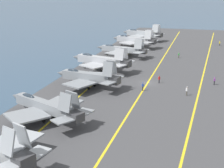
{
  "coord_description": "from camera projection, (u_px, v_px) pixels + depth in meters",
  "views": [
    {
      "loc": [
        -73.38,
        -11.83,
        22.01
      ],
      "look_at": [
        -11.2,
        5.25,
        2.9
      ],
      "focal_mm": 55.0,
      "sensor_mm": 36.0,
      "label": 1
    }
  ],
  "objects": [
    {
      "name": "crew_white_vest",
      "position": [
        187.0,
        91.0,
        68.01
      ],
      "size": [
        0.46,
        0.45,
        1.85
      ],
      "color": "#4C473D",
      "rests_on": "carrier_deck"
    },
    {
      "name": "parked_jet_eighth",
      "position": [
        143.0,
        33.0,
        132.79
      ],
      "size": [
        12.18,
        17.16,
        6.49
      ],
      "color": "#9EA3A8",
      "rests_on": "carrier_deck"
    },
    {
      "name": "parked_jet_fifth",
      "position": [
        101.0,
        60.0,
        86.73
      ],
      "size": [
        12.63,
        17.25,
        6.49
      ],
      "color": "#A8AAAF",
      "rests_on": "carrier_deck"
    },
    {
      "name": "crew_purple_vest",
      "position": [
        214.0,
        81.0,
        75.14
      ],
      "size": [
        0.44,
        0.37,
        1.74
      ],
      "color": "#232328",
      "rests_on": "carrier_deck"
    },
    {
      "name": "crew_green_vest",
      "position": [
        179.0,
        55.0,
        101.93
      ],
      "size": [
        0.3,
        0.41,
        1.69
      ],
      "color": "#4C473D",
      "rests_on": "carrier_deck"
    },
    {
      "name": "deck_stripe_edge_line",
      "position": [
        99.0,
        79.0,
        79.9
      ],
      "size": [
        174.22,
        1.06,
        0.01
      ],
      "primitive_type": "cube",
      "rotation": [
        0.0,
        0.0,
        -0.0
      ],
      "color": "yellow",
      "rests_on": "carrier_deck"
    },
    {
      "name": "crew_blue_vest",
      "position": [
        143.0,
        86.0,
        71.07
      ],
      "size": [
        0.46,
        0.44,
        1.79
      ],
      "color": "#383328",
      "rests_on": "carrier_deck"
    },
    {
      "name": "parked_jet_seventh",
      "position": [
        134.0,
        40.0,
        118.57
      ],
      "size": [
        12.06,
        16.95,
        6.39
      ],
      "color": "#A8AAAF",
      "rests_on": "carrier_deck"
    },
    {
      "name": "parked_jet_sixth",
      "position": [
        122.0,
        49.0,
        103.31
      ],
      "size": [
        12.77,
        16.6,
        5.9
      ],
      "color": "#93999E",
      "rests_on": "carrier_deck"
    },
    {
      "name": "crew_red_vest",
      "position": [
        159.0,
        79.0,
        76.54
      ],
      "size": [
        0.46,
        0.44,
        1.73
      ],
      "color": "#232328",
      "rests_on": "carrier_deck"
    },
    {
      "name": "carrier_deck",
      "position": [
        148.0,
        84.0,
        77.05
      ],
      "size": [
        193.58,
        41.74,
        0.4
      ],
      "primitive_type": "cube",
      "color": "#424244",
      "rests_on": "ground"
    },
    {
      "name": "parked_jet_fourth",
      "position": [
        88.0,
        77.0,
        72.73
      ],
      "size": [
        13.32,
        15.26,
        6.35
      ],
      "color": "gray",
      "rests_on": "carrier_deck"
    },
    {
      "name": "parked_jet_third",
      "position": [
        45.0,
        106.0,
        55.77
      ],
      "size": [
        13.86,
        17.03,
        5.86
      ],
      "color": "gray",
      "rests_on": "carrier_deck"
    },
    {
      "name": "deck_stripe_centerline",
      "position": [
        148.0,
        83.0,
        76.99
      ],
      "size": [
        174.22,
        0.36,
        0.01
      ],
      "primitive_type": "cube",
      "color": "yellow",
      "rests_on": "carrier_deck"
    },
    {
      "name": "crew_yellow_vest",
      "position": [
        220.0,
        43.0,
        121.9
      ],
      "size": [
        0.31,
        0.41,
        1.74
      ],
      "color": "#383328",
      "rests_on": "carrier_deck"
    },
    {
      "name": "ground_plane",
      "position": [
        148.0,
        84.0,
        77.1
      ],
      "size": [
        2000.0,
        2000.0,
        0.0
      ],
      "primitive_type": "plane",
      "color": "#334C66"
    },
    {
      "name": "deck_stripe_foul_line",
      "position": [
        200.0,
        87.0,
        74.07
      ],
      "size": [
        174.08,
        7.64,
        0.01
      ],
      "primitive_type": "cube",
      "rotation": [
        0.0,
        0.0,
        -0.04
      ],
      "color": "yellow",
      "rests_on": "carrier_deck"
    }
  ]
}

